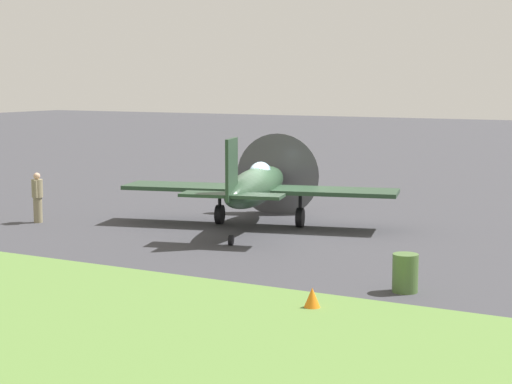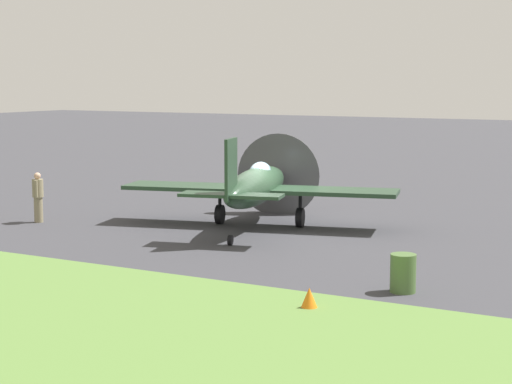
{
  "view_description": "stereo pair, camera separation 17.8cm",
  "coord_description": "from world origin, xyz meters",
  "px_view_note": "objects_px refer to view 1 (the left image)",
  "views": [
    {
      "loc": [
        12.81,
        -24.84,
        4.92
      ],
      "look_at": [
        -0.49,
        -0.27,
        1.2
      ],
      "focal_mm": 59.81,
      "sensor_mm": 36.0,
      "label": 1
    },
    {
      "loc": [
        12.97,
        -24.76,
        4.92
      ],
      "look_at": [
        -0.49,
        -0.27,
        1.2
      ],
      "focal_mm": 59.81,
      "sensor_mm": 36.0,
      "label": 2
    }
  ],
  "objects_px": {
    "airplane_lead": "(257,186)",
    "runway_marker_cone": "(312,297)",
    "fuel_drum": "(405,273)",
    "ground_crew_chief": "(37,196)"
  },
  "relations": [
    {
      "from": "fuel_drum",
      "to": "runway_marker_cone",
      "type": "xyz_separation_m",
      "value": [
        -1.33,
        -2.26,
        -0.23
      ]
    },
    {
      "from": "airplane_lead",
      "to": "fuel_drum",
      "type": "height_order",
      "value": "airplane_lead"
    },
    {
      "from": "ground_crew_chief",
      "to": "fuel_drum",
      "type": "distance_m",
      "value": 14.65
    },
    {
      "from": "airplane_lead",
      "to": "runway_marker_cone",
      "type": "xyz_separation_m",
      "value": [
        5.85,
        -8.32,
        -1.17
      ]
    },
    {
      "from": "ground_crew_chief",
      "to": "fuel_drum",
      "type": "bearing_deg",
      "value": 45.73
    },
    {
      "from": "runway_marker_cone",
      "to": "fuel_drum",
      "type": "bearing_deg",
      "value": 59.5
    },
    {
      "from": "airplane_lead",
      "to": "ground_crew_chief",
      "type": "distance_m",
      "value": 7.63
    },
    {
      "from": "airplane_lead",
      "to": "fuel_drum",
      "type": "bearing_deg",
      "value": -54.63
    },
    {
      "from": "ground_crew_chief",
      "to": "fuel_drum",
      "type": "xyz_separation_m",
      "value": [
        14.27,
        -3.28,
        -0.46
      ]
    },
    {
      "from": "runway_marker_cone",
      "to": "airplane_lead",
      "type": "bearing_deg",
      "value": 125.1
    }
  ]
}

